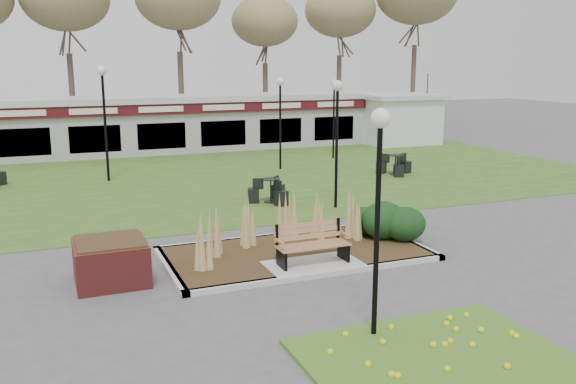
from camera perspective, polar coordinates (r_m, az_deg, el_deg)
name	(u,v)px	position (r m, az deg, el deg)	size (l,w,h in m)	color
ground	(316,271)	(14.04, 2.62, -7.37)	(100.00, 100.00, 0.00)	#515154
lawn	(193,178)	(25.09, -8.89, 1.28)	(34.00, 16.00, 0.02)	#32581B
flower_bed	(436,357)	(10.36, 13.66, -14.73)	(4.20, 3.00, 0.16)	#357621
planting_bed	(339,234)	(15.62, 4.82, -3.96)	(6.75, 3.40, 1.27)	#342915
park_bench	(312,243)	(14.07, 2.22, -4.80)	(1.70, 0.66, 0.93)	#AD754E
brick_planter	(111,261)	(13.73, -16.24, -6.23)	(1.50, 1.50, 0.95)	maroon
food_pavilion	(156,124)	(32.61, -12.24, 6.25)	(24.60, 3.40, 2.90)	#9A9A9C
service_hut	(399,118)	(35.70, 10.36, 6.78)	(4.40, 3.40, 2.83)	silver
tree_backdrop	(128,0)	(40.56, -14.78, 17.00)	(47.24, 5.24, 10.36)	#47382B
lamp_post_near_left	(379,174)	(10.06, 8.49, 1.68)	(0.33, 0.33, 3.96)	black
lamp_post_near_right	(337,116)	(19.42, 4.62, 7.10)	(0.34, 0.34, 4.10)	black
lamp_post_mid_right	(334,101)	(29.63, 4.33, 8.46)	(0.32, 0.32, 3.82)	black
lamp_post_far_right	(280,103)	(26.53, -0.74, 8.31)	(0.33, 0.33, 3.98)	black
lamp_post_far_left	(104,98)	(24.86, -16.88, 8.42)	(0.37, 0.37, 4.51)	black
bistro_set_b	(271,194)	(20.51, -1.62, -0.22)	(1.47, 1.46, 0.81)	black
bistro_set_c	(395,168)	(25.98, 9.99, 2.25)	(1.47, 1.51, 0.82)	black
patio_umbrella	(426,111)	(36.67, 12.81, 7.41)	(2.63, 2.67, 2.87)	black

